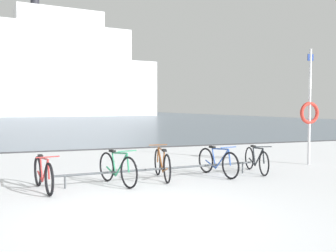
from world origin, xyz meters
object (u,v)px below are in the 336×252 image
bicycle_0 (43,174)px  bicycle_3 (218,162)px  bicycle_2 (162,164)px  bicycle_1 (117,169)px  bicycle_4 (256,160)px  rescue_post (310,109)px  ferry_ship (63,72)px

bicycle_0 → bicycle_3: size_ratio=1.02×
bicycle_2 → bicycle_1: bearing=-165.5°
bicycle_0 → bicycle_4: (5.43, 0.39, -0.01)m
rescue_post → bicycle_4: bearing=-163.5°
bicycle_1 → bicycle_2: bicycle_1 is taller
bicycle_2 → bicycle_4: 2.67m
bicycle_3 → rescue_post: bearing=12.4°
bicycle_1 → bicycle_4: size_ratio=0.99×
bicycle_1 → ferry_ship: (4.74, 68.35, 8.07)m
bicycle_3 → bicycle_4: size_ratio=1.03×
bicycle_1 → bicycle_3: bicycle_1 is taller
bicycle_0 → ferry_ship: ferry_ship is taller
bicycle_0 → bicycle_2: bearing=8.0°
bicycle_3 → ferry_ship: 68.64m
bicycle_4 → bicycle_3: bearing=-175.8°
bicycle_3 → rescue_post: rescue_post is taller
bicycle_2 → rescue_post: 5.19m
bicycle_0 → bicycle_3: bearing=4.1°
bicycle_0 → bicycle_3: 4.24m
bicycle_0 → rescue_post: rescue_post is taller
bicycle_1 → bicycle_2: size_ratio=0.93×
bicycle_1 → bicycle_0: bearing=-177.0°
bicycle_2 → ferry_ship: 68.62m
bicycle_2 → rescue_post: size_ratio=0.50×
bicycle_0 → bicycle_2: (2.76, 0.39, 0.01)m
bicycle_2 → bicycle_0: bearing=-172.0°
rescue_post → bicycle_0: bearing=-172.1°
bicycle_4 → rescue_post: size_ratio=0.47×
bicycle_0 → ferry_ship: size_ratio=0.05×
bicycle_4 → ferry_ship: ferry_ship is taller
bicycle_4 → bicycle_0: bearing=-175.9°
bicycle_4 → ferry_ship: bearing=89.2°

